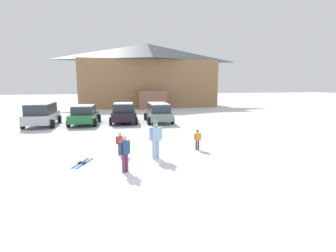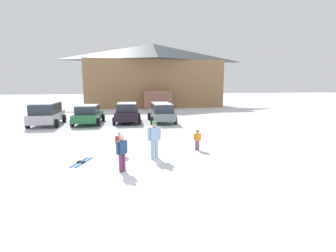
% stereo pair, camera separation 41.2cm
% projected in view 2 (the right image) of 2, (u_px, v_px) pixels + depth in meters
% --- Properties ---
extents(ground, '(160.00, 160.00, 0.00)m').
position_uv_depth(ground, '(159.00, 188.00, 8.30)').
color(ground, silver).
extents(ski_lodge, '(19.55, 9.64, 8.91)m').
position_uv_depth(ski_lodge, '(153.00, 75.00, 37.92)').
color(ski_lodge, '#946E47').
rests_on(ski_lodge, ground).
extents(parked_silver_wagon, '(2.30, 4.60, 1.79)m').
position_uv_depth(parked_silver_wagon, '(47.00, 113.00, 20.73)').
color(parked_silver_wagon, '#BEB6C2').
rests_on(parked_silver_wagon, ground).
extents(parked_green_coupe, '(2.48, 4.70, 1.57)m').
position_uv_depth(parked_green_coupe, '(88.00, 114.00, 21.39)').
color(parked_green_coupe, '#246C3E').
rests_on(parked_green_coupe, ground).
extents(parked_black_sedan, '(2.49, 4.57, 1.68)m').
position_uv_depth(parked_black_sedan, '(127.00, 112.00, 22.27)').
color(parked_black_sedan, black).
rests_on(parked_black_sedan, ground).
extents(parked_grey_wagon, '(2.32, 4.76, 1.64)m').
position_uv_depth(parked_grey_wagon, '(162.00, 112.00, 22.50)').
color(parked_grey_wagon, gray).
rests_on(parked_grey_wagon, ground).
extents(skier_child_in_red_jacket, '(0.39, 0.17, 1.05)m').
position_uv_depth(skier_child_in_red_jacket, '(120.00, 142.00, 12.08)').
color(skier_child_in_red_jacket, '#722F53').
rests_on(skier_child_in_red_jacket, ground).
extents(skier_adult_in_blue_parka, '(0.60, 0.35, 1.67)m').
position_uv_depth(skier_adult_in_blue_parka, '(154.00, 138.00, 11.39)').
color(skier_adult_in_blue_parka, '#98B3D5').
rests_on(skier_adult_in_blue_parka, ground).
extents(skier_teen_in_navy_coat, '(0.42, 0.38, 1.41)m').
position_uv_depth(skier_teen_in_navy_coat, '(122.00, 151.00, 9.69)').
color(skier_teen_in_navy_coat, '#6E305B').
rests_on(skier_teen_in_navy_coat, ground).
extents(skier_child_in_orange_jacket, '(0.37, 0.16, 0.99)m').
position_uv_depth(skier_child_in_orange_jacket, '(197.00, 139.00, 12.95)').
color(skier_child_in_orange_jacket, '#712F53').
rests_on(skier_child_in_orange_jacket, ground).
extents(pair_of_skis, '(0.81, 1.41, 0.08)m').
position_uv_depth(pair_of_skis, '(81.00, 162.00, 10.93)').
color(pair_of_skis, '#2160B2').
rests_on(pair_of_skis, ground).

